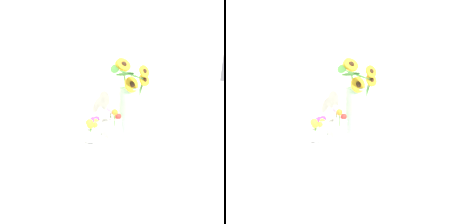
# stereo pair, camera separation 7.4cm
# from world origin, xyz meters

# --- Properties ---
(ground_plane) EXTENTS (6.00, 6.00, 0.00)m
(ground_plane) POSITION_xyz_m (0.00, 0.00, 0.00)
(ground_plane) COLOR white
(wall_back) EXTENTS (3.60, 0.06, 1.40)m
(wall_back) POSITION_xyz_m (0.00, 0.45, 0.70)
(wall_back) COLOR white
(wall_back) RESTS_ON ground_plane
(serving_tray) EXTENTS (0.48, 0.48, 0.02)m
(serving_tray) POSITION_xyz_m (-0.00, 0.11, 0.01)
(serving_tray) COLOR white
(serving_tray) RESTS_ON ground_plane
(mason_jar_sunflowers) EXTENTS (0.23, 0.25, 0.43)m
(mason_jar_sunflowers) POSITION_xyz_m (0.12, 0.11, 0.19)
(mason_jar_sunflowers) COLOR #99CC9E
(mason_jar_sunflowers) RESTS_ON serving_tray
(vase_small_center) EXTENTS (0.09, 0.13, 0.19)m
(vase_small_center) POSITION_xyz_m (-0.02, 0.06, 0.10)
(vase_small_center) COLOR white
(vase_small_center) RESTS_ON serving_tray
(vase_bulb_right) EXTENTS (0.08, 0.09, 0.14)m
(vase_bulb_right) POSITION_xyz_m (-0.15, 0.10, 0.08)
(vase_bulb_right) COLOR white
(vase_bulb_right) RESTS_ON serving_tray
(vase_small_back) EXTENTS (0.08, 0.08, 0.11)m
(vase_small_back) POSITION_xyz_m (-0.06, 0.19, 0.07)
(vase_small_back) COLOR white
(vase_small_back) RESTS_ON serving_tray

